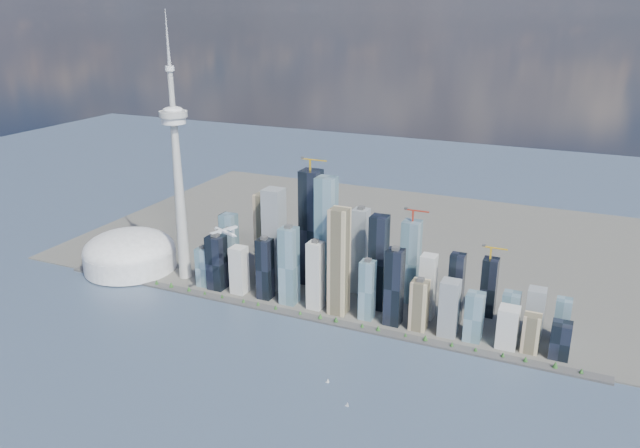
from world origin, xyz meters
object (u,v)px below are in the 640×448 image
at_px(needle_tower, 178,172).
at_px(sailboat_west, 347,405).
at_px(dome_stadium, 130,253).
at_px(airplane, 225,232).
at_px(sailboat_east, 328,381).

bearing_deg(needle_tower, sailboat_west, -30.33).
xyz_separation_m(needle_tower, sailboat_west, (491.32, -287.43, -232.91)).
xyz_separation_m(needle_tower, dome_stadium, (-140.00, -10.00, -196.40)).
bearing_deg(sailboat_west, airplane, 160.37).
relative_size(needle_tower, sailboat_west, 60.24).
xyz_separation_m(airplane, sailboat_west, (320.20, -189.55, -161.20)).
distance_m(sailboat_west, sailboat_east, 67.58).
relative_size(airplane, sailboat_east, 7.52).
bearing_deg(sailboat_west, dome_stadium, 167.27).
distance_m(dome_stadium, sailboat_west, 690.55).
bearing_deg(sailboat_east, sailboat_west, -51.04).
bearing_deg(sailboat_east, dome_stadium, 148.48).
xyz_separation_m(needle_tower, sailboat_east, (440.60, -242.77, -233.09)).
bearing_deg(dome_stadium, sailboat_west, -23.72).
bearing_deg(airplane, sailboat_east, -7.27).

